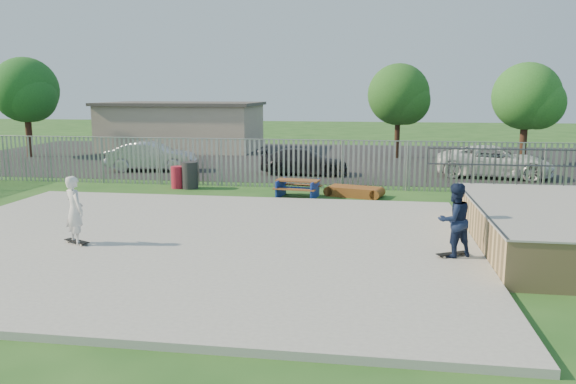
# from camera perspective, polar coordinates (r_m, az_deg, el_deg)

# --- Properties ---
(ground) EXTENTS (120.00, 120.00, 0.00)m
(ground) POSITION_cam_1_polar(r_m,az_deg,el_deg) (15.08, -10.43, -5.21)
(ground) COLOR #21501B
(ground) RESTS_ON ground
(concrete_slab) EXTENTS (15.00, 12.00, 0.15)m
(concrete_slab) POSITION_cam_1_polar(r_m,az_deg,el_deg) (15.06, -10.44, -4.94)
(concrete_slab) COLOR #9B9B96
(concrete_slab) RESTS_ON ground
(quarter_pipe) EXTENTS (5.50, 7.05, 2.19)m
(quarter_pipe) POSITION_cam_1_polar(r_m,az_deg,el_deg) (15.85, 25.56, -3.22)
(quarter_pipe) COLOR tan
(quarter_pipe) RESTS_ON ground
(fence) EXTENTS (26.04, 16.02, 2.00)m
(fence) POSITION_cam_1_polar(r_m,az_deg,el_deg) (18.93, -3.15, 1.20)
(fence) COLOR gray
(fence) RESTS_ON ground
(picnic_table) EXTENTS (1.77, 1.53, 0.68)m
(picnic_table) POSITION_cam_1_polar(r_m,az_deg,el_deg) (21.14, 0.99, 0.37)
(picnic_table) COLOR brown
(picnic_table) RESTS_ON ground
(funbox) EXTENTS (2.01, 1.39, 0.37)m
(funbox) POSITION_cam_1_polar(r_m,az_deg,el_deg) (21.54, 6.75, 0.04)
(funbox) COLOR brown
(funbox) RESTS_ON ground
(trash_bin_red) EXTENTS (0.54, 0.54, 0.91)m
(trash_bin_red) POSITION_cam_1_polar(r_m,az_deg,el_deg) (23.59, -11.14, 1.48)
(trash_bin_red) COLOR #A5192D
(trash_bin_red) RESTS_ON ground
(trash_bin_grey) EXTENTS (0.66, 0.66, 1.10)m
(trash_bin_grey) POSITION_cam_1_polar(r_m,az_deg,el_deg) (23.39, -9.94, 1.68)
(trash_bin_grey) COLOR #262528
(trash_bin_grey) RESTS_ON ground
(parking_lot) EXTENTS (40.00, 18.00, 0.02)m
(parking_lot) POSITION_cam_1_polar(r_m,az_deg,el_deg) (33.31, 0.23, 3.42)
(parking_lot) COLOR black
(parking_lot) RESTS_ON ground
(car_silver) EXTENTS (4.53, 2.13, 1.43)m
(car_silver) POSITION_cam_1_polar(r_m,az_deg,el_deg) (28.87, -13.66, 3.53)
(car_silver) COLOR silver
(car_silver) RESTS_ON parking_lot
(car_dark) EXTENTS (4.29, 1.83, 1.23)m
(car_dark) POSITION_cam_1_polar(r_m,az_deg,el_deg) (26.86, 1.65, 3.12)
(car_dark) COLOR black
(car_dark) RESTS_ON parking_lot
(car_white) EXTENTS (5.53, 3.19, 1.45)m
(car_white) POSITION_cam_1_polar(r_m,az_deg,el_deg) (27.70, 20.27, 2.93)
(car_white) COLOR white
(car_white) RESTS_ON parking_lot
(building) EXTENTS (10.40, 6.40, 3.20)m
(building) POSITION_cam_1_polar(r_m,az_deg,el_deg) (38.97, -10.68, 6.61)
(building) COLOR #BCA990
(building) RESTS_ON ground
(tree_left) EXTENTS (3.86, 3.86, 5.95)m
(tree_left) POSITION_cam_1_polar(r_m,az_deg,el_deg) (37.42, -25.12, 9.35)
(tree_left) COLOR #43251A
(tree_left) RESTS_ON ground
(tree_mid) EXTENTS (3.60, 3.60, 5.56)m
(tree_mid) POSITION_cam_1_polar(r_m,az_deg,el_deg) (34.04, 11.17, 9.68)
(tree_mid) COLOR #3A2317
(tree_mid) RESTS_ON ground
(tree_right) EXTENTS (3.54, 3.54, 5.46)m
(tree_right) POSITION_cam_1_polar(r_m,az_deg,el_deg) (32.54, 23.07, 8.91)
(tree_right) COLOR #42281A
(tree_right) RESTS_ON ground
(skateboard_a) EXTENTS (0.80, 0.56, 0.08)m
(skateboard_a) POSITION_cam_1_polar(r_m,az_deg,el_deg) (13.79, 16.36, -6.11)
(skateboard_a) COLOR black
(skateboard_a) RESTS_ON concrete_slab
(skateboard_b) EXTENTS (0.81, 0.53, 0.08)m
(skateboard_b) POSITION_cam_1_polar(r_m,az_deg,el_deg) (15.27, -20.65, -4.78)
(skateboard_b) COLOR black
(skateboard_b) RESTS_ON concrete_slab
(skater_navy) EXTENTS (1.06, 0.98, 1.74)m
(skater_navy) POSITION_cam_1_polar(r_m,az_deg,el_deg) (13.59, 16.54, -2.75)
(skater_navy) COLOR #131E3C
(skater_navy) RESTS_ON concrete_slab
(skater_white) EXTENTS (0.76, 0.71, 1.74)m
(skater_white) POSITION_cam_1_polar(r_m,az_deg,el_deg) (15.09, -20.85, -1.73)
(skater_white) COLOR silver
(skater_white) RESTS_ON concrete_slab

